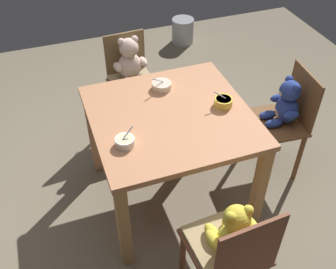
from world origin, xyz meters
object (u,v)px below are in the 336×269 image
object	(u,v)px
teddy_chair_far_center	(131,72)
dining_table	(171,128)
metal_pail	(183,31)
teddy_chair_near_front	(231,242)
porridge_bowl_yellow_near_right	(223,102)
porridge_bowl_white_near_left	(125,141)
teddy_chair_near_right	(284,111)
porridge_bowl_cream_far_center	(162,85)

from	to	relation	value
teddy_chair_far_center	dining_table	bearing A→B (deg)	-1.11
dining_table	metal_pail	distance (m)	2.39
teddy_chair_near_front	porridge_bowl_yellow_near_right	world-z (taller)	teddy_chair_near_front
teddy_chair_far_center	porridge_bowl_white_near_left	size ratio (longest dim) A/B	7.30
teddy_chair_near_front	metal_pail	xyz separation A→B (m)	(0.91, 3.00, -0.41)
porridge_bowl_white_near_left	metal_pail	xyz separation A→B (m)	(1.27, 2.33, -0.64)
dining_table	teddy_chair_near_front	distance (m)	0.86
porridge_bowl_yellow_near_right	porridge_bowl_white_near_left	bearing A→B (deg)	-167.63
teddy_chair_near_right	dining_table	bearing A→B (deg)	5.26
teddy_chair_near_front	porridge_bowl_cream_far_center	bearing A→B (deg)	-4.62
teddy_chair_near_front	porridge_bowl_cream_far_center	xyz separation A→B (m)	(0.02, 1.14, 0.23)
teddy_chair_near_right	porridge_bowl_yellow_near_right	xyz separation A→B (m)	(-0.52, -0.03, 0.24)
metal_pail	teddy_chair_near_front	bearing A→B (deg)	-106.81
porridge_bowl_cream_far_center	porridge_bowl_yellow_near_right	distance (m)	0.44
porridge_bowl_cream_far_center	porridge_bowl_white_near_left	xyz separation A→B (m)	(-0.38, -0.46, 0.00)
teddy_chair_near_right	porridge_bowl_white_near_left	bearing A→B (deg)	13.60
teddy_chair_far_center	porridge_bowl_white_near_left	world-z (taller)	porridge_bowl_white_near_left
dining_table	porridge_bowl_white_near_left	world-z (taller)	porridge_bowl_white_near_left
porridge_bowl_white_near_left	porridge_bowl_cream_far_center	bearing A→B (deg)	50.65
teddy_chair_far_center	porridge_bowl_cream_far_center	world-z (taller)	porridge_bowl_cream_far_center
metal_pail	porridge_bowl_white_near_left	bearing A→B (deg)	-118.60
porridge_bowl_cream_far_center	teddy_chair_far_center	bearing A→B (deg)	97.14
dining_table	porridge_bowl_white_near_left	distance (m)	0.41
dining_table	porridge_bowl_cream_far_center	size ratio (longest dim) A/B	7.29
porridge_bowl_white_near_left	metal_pail	size ratio (longest dim) A/B	0.41
teddy_chair_near_front	porridge_bowl_yellow_near_right	bearing A→B (deg)	-25.37
porridge_bowl_white_near_left	teddy_chair_near_front	bearing A→B (deg)	-61.77
porridge_bowl_cream_far_center	porridge_bowl_yellow_near_right	size ratio (longest dim) A/B	1.09
teddy_chair_near_front	porridge_bowl_cream_far_center	distance (m)	1.16
teddy_chair_far_center	porridge_bowl_white_near_left	distance (m)	1.10
teddy_chair_far_center	porridge_bowl_yellow_near_right	bearing A→B (deg)	20.09
porridge_bowl_white_near_left	porridge_bowl_yellow_near_right	size ratio (longest dim) A/B	0.94
teddy_chair_near_front	metal_pail	world-z (taller)	teddy_chair_near_front
porridge_bowl_yellow_near_right	metal_pail	distance (m)	2.34
teddy_chair_near_front	porridge_bowl_cream_far_center	size ratio (longest dim) A/B	6.45
dining_table	metal_pail	xyz separation A→B (m)	(0.93, 2.15, -0.50)
porridge_bowl_cream_far_center	porridge_bowl_white_near_left	size ratio (longest dim) A/B	1.16
teddy_chair_near_front	porridge_bowl_white_near_left	distance (m)	0.80
porridge_bowl_white_near_left	porridge_bowl_yellow_near_right	xyz separation A→B (m)	(0.69, 0.15, 0.00)
teddy_chair_near_right	porridge_bowl_white_near_left	size ratio (longest dim) A/B	7.23
dining_table	teddy_chair_far_center	distance (m)	0.85
teddy_chair_far_center	teddy_chair_near_right	bearing A→B (deg)	43.45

